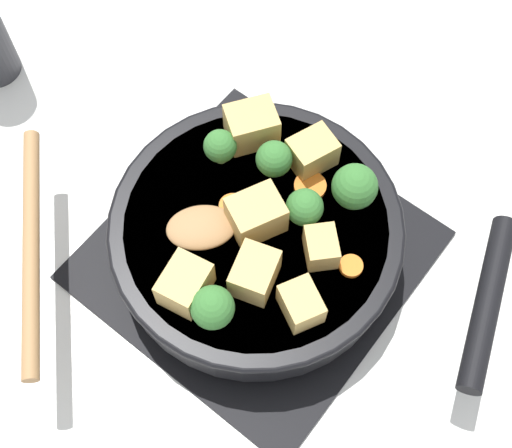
% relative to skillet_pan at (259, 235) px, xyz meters
% --- Properties ---
extents(ground_plane, '(2.40, 2.40, 0.00)m').
position_rel_skillet_pan_xyz_m(ground_plane, '(-0.00, -0.00, -0.06)').
color(ground_plane, silver).
extents(front_burner_grate, '(0.31, 0.31, 0.03)m').
position_rel_skillet_pan_xyz_m(front_burner_grate, '(-0.00, -0.00, -0.04)').
color(front_burner_grate, black).
rests_on(front_burner_grate, ground_plane).
extents(skillet_pan, '(0.41, 0.31, 0.05)m').
position_rel_skillet_pan_xyz_m(skillet_pan, '(0.00, 0.00, 0.00)').
color(skillet_pan, black).
rests_on(skillet_pan, front_burner_grate).
extents(wooden_spoon, '(0.25, 0.25, 0.02)m').
position_rel_skillet_pan_xyz_m(wooden_spoon, '(-0.11, -0.11, 0.03)').
color(wooden_spoon, '#A87A4C').
rests_on(wooden_spoon, skillet_pan).
extents(tofu_cube_center_large, '(0.05, 0.05, 0.03)m').
position_rel_skillet_pan_xyz_m(tofu_cube_center_large, '(0.06, 0.01, 0.04)').
color(tofu_cube_center_large, tan).
rests_on(tofu_cube_center_large, skillet_pan).
extents(tofu_cube_near_handle, '(0.05, 0.05, 0.04)m').
position_rel_skillet_pan_xyz_m(tofu_cube_near_handle, '(0.03, -0.05, 0.04)').
color(tofu_cube_near_handle, tan).
rests_on(tofu_cube_near_handle, skillet_pan).
extents(tofu_cube_east_chunk, '(0.06, 0.06, 0.04)m').
position_rel_skillet_pan_xyz_m(tofu_cube_east_chunk, '(0.00, 0.00, 0.04)').
color(tofu_cube_east_chunk, tan).
rests_on(tofu_cube_east_chunk, skillet_pan).
extents(tofu_cube_west_chunk, '(0.04, 0.05, 0.04)m').
position_rel_skillet_pan_xyz_m(tofu_cube_west_chunk, '(-0.01, -0.10, 0.04)').
color(tofu_cube_west_chunk, tan).
rests_on(tofu_cube_west_chunk, skillet_pan).
extents(tofu_cube_back_piece, '(0.06, 0.06, 0.04)m').
position_rel_skillet_pan_xyz_m(tofu_cube_back_piece, '(-0.07, 0.08, 0.04)').
color(tofu_cube_back_piece, tan).
rests_on(tofu_cube_back_piece, skillet_pan).
extents(tofu_cube_front_piece, '(0.05, 0.05, 0.03)m').
position_rel_skillet_pan_xyz_m(tofu_cube_front_piece, '(0.08, -0.05, 0.04)').
color(tofu_cube_front_piece, tan).
rests_on(tofu_cube_front_piece, skillet_pan).
extents(tofu_cube_mid_small, '(0.05, 0.05, 0.04)m').
position_rel_skillet_pan_xyz_m(tofu_cube_mid_small, '(-0.00, 0.09, 0.04)').
color(tofu_cube_mid_small, tan).
rests_on(tofu_cube_mid_small, skillet_pan).
extents(broccoli_floret_near_spoon, '(0.04, 0.04, 0.04)m').
position_rel_skillet_pan_xyz_m(broccoli_floret_near_spoon, '(0.03, 0.03, 0.05)').
color(broccoli_floret_near_spoon, '#709956').
rests_on(broccoli_floret_near_spoon, skillet_pan).
extents(broccoli_floret_center_top, '(0.04, 0.04, 0.05)m').
position_rel_skillet_pan_xyz_m(broccoli_floret_center_top, '(0.03, -0.10, 0.05)').
color(broccoli_floret_center_top, '#709956').
rests_on(broccoli_floret_center_top, skillet_pan).
extents(broccoli_floret_east_rim, '(0.04, 0.04, 0.04)m').
position_rel_skillet_pan_xyz_m(broccoli_floret_east_rim, '(-0.02, 0.06, 0.05)').
color(broccoli_floret_east_rim, '#709956').
rests_on(broccoli_floret_east_rim, skillet_pan).
extents(broccoli_floret_west_rim, '(0.04, 0.04, 0.05)m').
position_rel_skillet_pan_xyz_m(broccoli_floret_west_rim, '(0.06, 0.08, 0.05)').
color(broccoli_floret_west_rim, '#709956').
rests_on(broccoli_floret_west_rim, skillet_pan).
extents(broccoli_floret_north_edge, '(0.03, 0.03, 0.04)m').
position_rel_skillet_pan_xyz_m(broccoli_floret_north_edge, '(-0.08, 0.04, 0.05)').
color(broccoli_floret_north_edge, '#709956').
rests_on(broccoli_floret_north_edge, skillet_pan).
extents(carrot_slice_orange_thin, '(0.03, 0.03, 0.01)m').
position_rel_skillet_pan_xyz_m(carrot_slice_orange_thin, '(-0.03, 0.00, 0.03)').
color(carrot_slice_orange_thin, orange).
rests_on(carrot_slice_orange_thin, skillet_pan).
extents(carrot_slice_near_center, '(0.02, 0.02, 0.01)m').
position_rel_skillet_pan_xyz_m(carrot_slice_near_center, '(0.10, 0.02, 0.03)').
color(carrot_slice_near_center, orange).
rests_on(carrot_slice_near_center, skillet_pan).
extents(carrot_slice_edge_slice, '(0.03, 0.03, 0.01)m').
position_rel_skillet_pan_xyz_m(carrot_slice_edge_slice, '(0.01, 0.06, 0.03)').
color(carrot_slice_edge_slice, orange).
rests_on(carrot_slice_edge_slice, skillet_pan).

